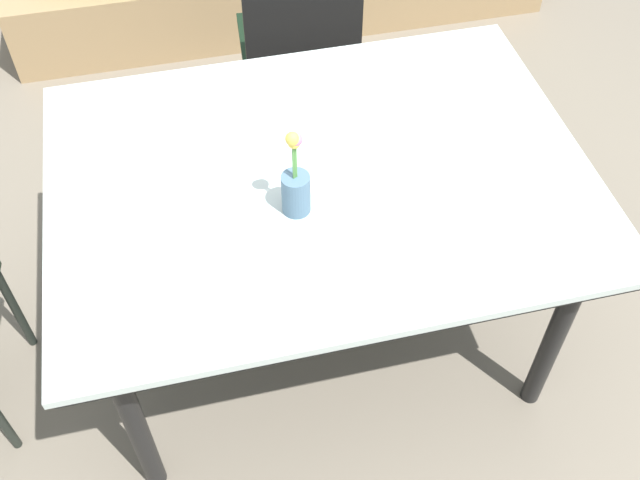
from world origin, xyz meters
TOP-DOWN VIEW (x-y plane):
  - ground_plane at (0.00, 0.00)m, footprint 12.00×12.00m
  - dining_table at (-0.07, 0.07)m, footprint 1.49×1.11m
  - chair_far_side at (0.07, 1.00)m, footprint 0.48×0.48m
  - flower_vase at (-0.16, -0.05)m, footprint 0.08×0.08m

SIDE VIEW (x-z plane):
  - ground_plane at x=0.00m, z-range 0.00..0.00m
  - chair_far_side at x=0.07m, z-range 0.06..1.04m
  - dining_table at x=-0.07m, z-range 0.32..1.08m
  - flower_vase at x=-0.16m, z-range 0.72..0.99m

